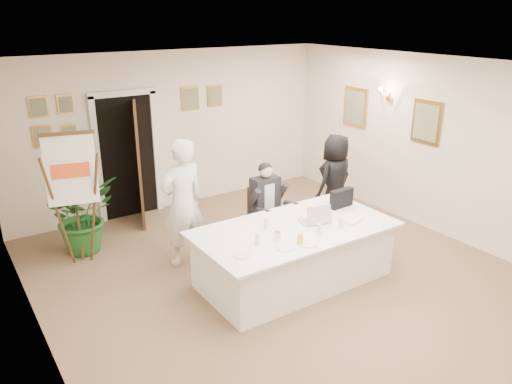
{
  "coord_description": "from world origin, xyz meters",
  "views": [
    {
      "loc": [
        -3.62,
        -4.62,
        3.43
      ],
      "look_at": [
        -0.15,
        0.6,
        1.14
      ],
      "focal_mm": 35.0,
      "sensor_mm": 36.0,
      "label": 1
    }
  ],
  "objects_px": {
    "conference_table": "(294,254)",
    "standing_woman": "(335,180)",
    "oj_glass": "(300,239)",
    "potted_palm": "(82,216)",
    "laptop": "(313,212)",
    "standing_man": "(183,203)",
    "steel_jug": "(277,236)",
    "flip_chart": "(76,206)",
    "paper_stack": "(351,220)",
    "laptop_bag": "(342,198)",
    "seated_man": "(267,206)"
  },
  "relations": [
    {
      "from": "seated_man",
      "to": "laptop",
      "type": "distance_m",
      "value": 1.05
    },
    {
      "from": "flip_chart",
      "to": "paper_stack",
      "type": "relative_size",
      "value": 6.02
    },
    {
      "from": "conference_table",
      "to": "standing_woman",
      "type": "distance_m",
      "value": 2.1
    },
    {
      "from": "paper_stack",
      "to": "steel_jug",
      "type": "distance_m",
      "value": 1.18
    },
    {
      "from": "conference_table",
      "to": "standing_woman",
      "type": "relative_size",
      "value": 1.68
    },
    {
      "from": "paper_stack",
      "to": "steel_jug",
      "type": "relative_size",
      "value": 2.86
    },
    {
      "from": "standing_woman",
      "to": "standing_man",
      "type": "bearing_deg",
      "value": -14.53
    },
    {
      "from": "conference_table",
      "to": "potted_palm",
      "type": "xyz_separation_m",
      "value": [
        -2.08,
        2.46,
        0.17
      ]
    },
    {
      "from": "laptop_bag",
      "to": "oj_glass",
      "type": "distance_m",
      "value": 1.4
    },
    {
      "from": "oj_glass",
      "to": "laptop_bag",
      "type": "bearing_deg",
      "value": 26.75
    },
    {
      "from": "standing_woman",
      "to": "paper_stack",
      "type": "relative_size",
      "value": 4.94
    },
    {
      "from": "flip_chart",
      "to": "laptop",
      "type": "height_order",
      "value": "flip_chart"
    },
    {
      "from": "conference_table",
      "to": "standing_man",
      "type": "xyz_separation_m",
      "value": [
        -0.98,
        1.28,
        0.52
      ]
    },
    {
      "from": "laptop",
      "to": "laptop_bag",
      "type": "distance_m",
      "value": 0.71
    },
    {
      "from": "seated_man",
      "to": "oj_glass",
      "type": "xyz_separation_m",
      "value": [
        -0.53,
        -1.46,
        0.16
      ]
    },
    {
      "from": "standing_man",
      "to": "laptop_bag",
      "type": "height_order",
      "value": "standing_man"
    },
    {
      "from": "paper_stack",
      "to": "potted_palm",
      "type": "bearing_deg",
      "value": 136.38
    },
    {
      "from": "standing_man",
      "to": "standing_woman",
      "type": "xyz_separation_m",
      "value": [
        2.7,
        -0.14,
        -0.14
      ]
    },
    {
      "from": "standing_man",
      "to": "potted_palm",
      "type": "xyz_separation_m",
      "value": [
        -1.1,
        1.19,
        -0.35
      ]
    },
    {
      "from": "conference_table",
      "to": "potted_palm",
      "type": "bearing_deg",
      "value": 130.16
    },
    {
      "from": "standing_woman",
      "to": "potted_palm",
      "type": "height_order",
      "value": "standing_woman"
    },
    {
      "from": "oj_glass",
      "to": "steel_jug",
      "type": "bearing_deg",
      "value": 124.65
    },
    {
      "from": "standing_man",
      "to": "oj_glass",
      "type": "distance_m",
      "value": 1.85
    },
    {
      "from": "conference_table",
      "to": "flip_chart",
      "type": "bearing_deg",
      "value": 137.28
    },
    {
      "from": "conference_table",
      "to": "steel_jug",
      "type": "distance_m",
      "value": 0.63
    },
    {
      "from": "standing_woman",
      "to": "laptop",
      "type": "bearing_deg",
      "value": 27.01
    },
    {
      "from": "steel_jug",
      "to": "paper_stack",
      "type": "bearing_deg",
      "value": -2.95
    },
    {
      "from": "potted_palm",
      "to": "paper_stack",
      "type": "height_order",
      "value": "potted_palm"
    },
    {
      "from": "conference_table",
      "to": "laptop",
      "type": "height_order",
      "value": "laptop"
    },
    {
      "from": "standing_man",
      "to": "laptop",
      "type": "bearing_deg",
      "value": 128.18
    },
    {
      "from": "paper_stack",
      "to": "oj_glass",
      "type": "distance_m",
      "value": 1.03
    },
    {
      "from": "flip_chart",
      "to": "potted_palm",
      "type": "bearing_deg",
      "value": 69.53
    },
    {
      "from": "seated_man",
      "to": "oj_glass",
      "type": "bearing_deg",
      "value": -98.44
    },
    {
      "from": "conference_table",
      "to": "oj_glass",
      "type": "relative_size",
      "value": 20.16
    },
    {
      "from": "flip_chart",
      "to": "standing_woman",
      "type": "distance_m",
      "value": 4.06
    },
    {
      "from": "conference_table",
      "to": "flip_chart",
      "type": "height_order",
      "value": "flip_chart"
    },
    {
      "from": "standing_man",
      "to": "laptop_bag",
      "type": "xyz_separation_m",
      "value": [
        1.98,
        -1.07,
        -0.01
      ]
    },
    {
      "from": "standing_man",
      "to": "steel_jug",
      "type": "height_order",
      "value": "standing_man"
    },
    {
      "from": "flip_chart",
      "to": "standing_man",
      "type": "xyz_separation_m",
      "value": [
        1.25,
        -0.78,
        0.04
      ]
    },
    {
      "from": "standing_man",
      "to": "conference_table",
      "type": "bearing_deg",
      "value": 119.95
    },
    {
      "from": "conference_table",
      "to": "standing_woman",
      "type": "height_order",
      "value": "standing_woman"
    },
    {
      "from": "flip_chart",
      "to": "oj_glass",
      "type": "bearing_deg",
      "value": -51.41
    },
    {
      "from": "potted_palm",
      "to": "laptop",
      "type": "bearing_deg",
      "value": -45.66
    },
    {
      "from": "seated_man",
      "to": "oj_glass",
      "type": "height_order",
      "value": "seated_man"
    },
    {
      "from": "standing_man",
      "to": "oj_glass",
      "type": "bearing_deg",
      "value": 105.73
    },
    {
      "from": "standing_woman",
      "to": "steel_jug",
      "type": "xyz_separation_m",
      "value": [
        -2.13,
        -1.32,
        0.05
      ]
    },
    {
      "from": "standing_man",
      "to": "flip_chart",
      "type": "bearing_deg",
      "value": -39.54
    },
    {
      "from": "potted_palm",
      "to": "laptop_bag",
      "type": "xyz_separation_m",
      "value": [
        3.08,
        -2.26,
        0.35
      ]
    },
    {
      "from": "oj_glass",
      "to": "standing_woman",
      "type": "bearing_deg",
      "value": 38.32
    },
    {
      "from": "conference_table",
      "to": "standing_man",
      "type": "relative_size",
      "value": 1.43
    }
  ]
}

